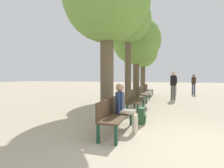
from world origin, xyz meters
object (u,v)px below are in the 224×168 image
(tree_row_0, at_px, (107,0))
(person_seated, at_px, (124,106))
(backpack, at_px, (142,116))
(bench_row_2, at_px, (143,93))
(tree_row_1, at_px, (128,21))
(bench_row_1, at_px, (134,99))
(bench_row_0, at_px, (114,113))
(tree_row_2, at_px, (136,41))
(tree_row_3, at_px, (143,53))
(pedestrian_mid, at_px, (194,83))
(pedestrian_near, at_px, (175,83))
(bench_row_3, at_px, (148,89))
(pedestrian_far, at_px, (173,84))

(tree_row_0, bearing_deg, person_seated, -51.39)
(tree_row_0, bearing_deg, backpack, -7.53)
(bench_row_2, height_order, tree_row_1, tree_row_1)
(bench_row_2, bearing_deg, bench_row_1, -90.00)
(bench_row_0, xyz_separation_m, tree_row_2, (-0.58, 6.91, 3.15))
(tree_row_0, bearing_deg, tree_row_3, 90.00)
(backpack, bearing_deg, pedestrian_mid, 74.28)
(tree_row_1, bearing_deg, tree_row_3, 90.00)
(bench_row_2, xyz_separation_m, tree_row_1, (-0.58, -1.24, 3.64))
(person_seated, bearing_deg, tree_row_3, 94.61)
(bench_row_2, height_order, person_seated, person_seated)
(tree_row_3, height_order, pedestrian_near, tree_row_3)
(tree_row_0, xyz_separation_m, person_seated, (0.81, -1.01, -3.17))
(bench_row_3, height_order, tree_row_2, tree_row_2)
(bench_row_2, distance_m, tree_row_1, 3.89)
(bench_row_3, distance_m, pedestrian_far, 2.39)
(bench_row_2, relative_size, person_seated, 1.34)
(backpack, height_order, pedestrian_far, pedestrian_far)
(tree_row_2, relative_size, backpack, 10.89)
(tree_row_1, xyz_separation_m, person_seated, (0.81, -4.26, -3.48))
(bench_row_2, relative_size, bench_row_3, 1.00)
(pedestrian_near, height_order, pedestrian_mid, pedestrian_near)
(bench_row_0, relative_size, bench_row_3, 1.00)
(tree_row_3, xyz_separation_m, backpack, (1.15, -9.18, -3.04))
(tree_row_2, bearing_deg, person_seated, -83.14)
(pedestrian_far, bearing_deg, bench_row_0, -103.54)
(pedestrian_mid, bearing_deg, tree_row_3, -172.88)
(bench_row_2, xyz_separation_m, pedestrian_far, (1.65, 1.18, 0.48))
(bench_row_3, xyz_separation_m, backpack, (0.57, -7.47, -0.26))
(tree_row_2, distance_m, person_seated, 7.41)
(tree_row_3, relative_size, person_seated, 3.65)
(bench_row_2, bearing_deg, tree_row_2, 115.16)
(bench_row_3, xyz_separation_m, tree_row_2, (-0.58, -1.59, 3.15))
(pedestrian_near, bearing_deg, tree_row_2, -128.24)
(bench_row_3, height_order, pedestrian_far, pedestrian_far)
(bench_row_1, xyz_separation_m, tree_row_0, (-0.58, -1.64, 3.33))
(bench_row_0, height_order, bench_row_3, same)
(pedestrian_mid, bearing_deg, tree_row_0, -112.15)
(tree_row_0, xyz_separation_m, tree_row_3, (0.00, 9.03, -0.56))
(backpack, relative_size, pedestrian_near, 0.30)
(bench_row_2, height_order, tree_row_0, tree_row_0)
(bench_row_0, bearing_deg, tree_row_3, 93.27)
(bench_row_0, xyz_separation_m, bench_row_3, (0.00, 8.51, 0.00))
(tree_row_0, xyz_separation_m, backpack, (1.15, -0.15, -3.60))
(tree_row_1, relative_size, pedestrian_near, 3.35)
(bench_row_3, relative_size, pedestrian_mid, 1.04)
(bench_row_1, height_order, tree_row_0, tree_row_0)
(tree_row_3, bearing_deg, person_seated, -85.39)
(tree_row_0, distance_m, person_seated, 3.43)
(tree_row_3, xyz_separation_m, pedestrian_mid, (3.87, 0.48, -2.37))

